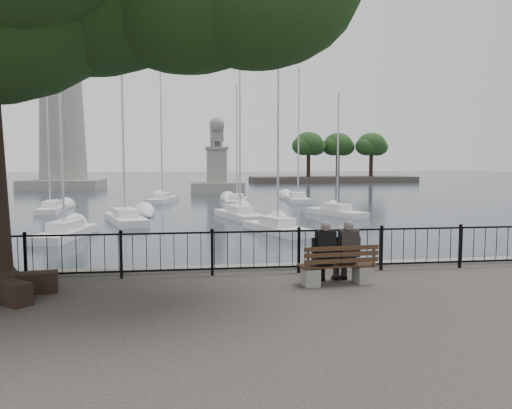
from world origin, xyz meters
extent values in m
cube|color=gray|center=(0.00, 3.00, -0.50)|extent=(200.00, 0.40, 1.20)
plane|color=#1E262E|center=(0.00, 103.00, -1.00)|extent=(260.00, 260.00, 0.00)
cube|color=black|center=(0.00, 2.50, 0.98)|extent=(22.00, 0.04, 0.04)
cube|color=black|center=(0.00, 2.50, 0.15)|extent=(22.00, 0.04, 0.04)
cube|color=slate|center=(0.97, 1.27, 0.18)|extent=(0.35, 0.43, 0.36)
cube|color=slate|center=(2.13, 1.38, 0.18)|extent=(0.35, 0.43, 0.36)
cube|color=#301E11|center=(1.55, 1.33, 0.40)|extent=(1.65, 0.59, 0.04)
cube|color=#301E11|center=(1.57, 1.08, 0.67)|extent=(1.61, 0.18, 0.36)
cube|color=black|center=(1.26, 1.31, 0.51)|extent=(0.35, 0.30, 0.22)
cube|color=black|center=(1.27, 1.21, 0.85)|extent=(0.41, 0.25, 0.54)
sphere|color=tan|center=(1.27, 1.25, 1.23)|extent=(0.21, 0.21, 0.21)
ellipsoid|color=slate|center=(1.27, 1.22, 1.26)|extent=(0.22, 0.22, 0.18)
cube|color=black|center=(1.24, 1.57, 0.20)|extent=(0.32, 0.42, 0.40)
cube|color=black|center=(1.77, 1.36, 0.51)|extent=(0.35, 0.30, 0.22)
cube|color=black|center=(1.78, 1.26, 0.85)|extent=(0.41, 0.25, 0.54)
sphere|color=tan|center=(1.78, 1.29, 1.23)|extent=(0.21, 0.21, 0.21)
ellipsoid|color=slate|center=(1.78, 1.27, 1.26)|extent=(0.22, 0.22, 0.18)
cube|color=black|center=(1.75, 1.62, 0.20)|extent=(0.32, 0.42, 0.40)
cube|color=gray|center=(-18.00, 62.00, -0.40)|extent=(9.86, 9.86, 1.40)
cone|color=slate|center=(-18.00, 62.00, 11.83)|extent=(6.31, 6.31, 23.66)
cylinder|color=gray|center=(-18.00, 62.00, 23.91)|extent=(6.50, 6.50, 0.50)
cube|color=gray|center=(2.00, 50.00, -0.40)|extent=(6.03, 6.03, 1.40)
cube|color=slate|center=(2.00, 50.00, 2.11)|extent=(2.21, 2.61, 4.02)
cube|color=gray|center=(2.00, 50.00, 4.27)|extent=(2.61, 3.00, 0.30)
cube|color=slate|center=(2.00, 50.30, 5.12)|extent=(1.31, 2.21, 1.41)
cube|color=slate|center=(2.00, 49.30, 5.82)|extent=(1.51, 1.00, 1.61)
sphere|color=slate|center=(2.00, 48.90, 6.93)|extent=(1.71, 1.71, 1.71)
cube|color=silver|center=(-7.26, 15.85, -0.90)|extent=(2.23, 5.27, 0.57)
cube|color=silver|center=(-7.26, 15.85, -0.40)|extent=(1.36, 2.22, 0.43)
cylinder|color=silver|center=(-7.26, 15.57, 3.84)|extent=(0.11, 0.11, 8.88)
cube|color=silver|center=(-5.16, 21.58, -0.90)|extent=(3.24, 6.04, 0.65)
cube|color=silver|center=(-5.16, 21.58, -0.40)|extent=(1.82, 2.62, 0.49)
cylinder|color=silver|center=(-5.16, 21.25, 5.31)|extent=(0.13, 0.13, 11.82)
cube|color=silver|center=(2.99, 16.22, -0.90)|extent=(3.04, 5.29, 0.57)
cube|color=silver|center=(2.99, 16.22, -0.40)|extent=(1.67, 2.31, 0.43)
cylinder|color=silver|center=(2.99, 15.93, 4.57)|extent=(0.11, 0.11, 10.34)
cube|color=silver|center=(8.47, 23.88, -0.90)|extent=(3.23, 5.20, 0.56)
cube|color=silver|center=(8.47, 23.88, -0.40)|extent=(1.74, 2.29, 0.42)
cylinder|color=silver|center=(8.47, 23.60, 3.28)|extent=(0.11, 0.11, 7.76)
cube|color=silver|center=(-11.28, 29.15, -0.90)|extent=(1.78, 5.19, 0.57)
cube|color=silver|center=(-11.28, 29.15, -0.40)|extent=(1.18, 2.15, 0.43)
cylinder|color=silver|center=(-11.28, 28.87, 4.35)|extent=(0.11, 0.11, 9.90)
cube|color=silver|center=(2.80, 34.67, -0.90)|extent=(2.54, 5.82, 0.63)
cube|color=silver|center=(2.80, 34.67, -0.40)|extent=(1.54, 2.46, 0.47)
cylinder|color=silver|center=(2.80, 34.35, 4.35)|extent=(0.13, 0.13, 9.91)
cube|color=silver|center=(8.56, 36.13, -0.90)|extent=(2.14, 6.18, 0.67)
cube|color=silver|center=(8.56, 36.13, -0.40)|extent=(1.42, 2.56, 0.51)
cylinder|color=silver|center=(8.56, 35.79, 5.25)|extent=(0.13, 0.13, 11.70)
cube|color=silver|center=(-3.72, 37.46, -0.90)|extent=(2.81, 5.99, 0.64)
cube|color=silver|center=(-3.72, 37.46, -0.40)|extent=(1.66, 2.55, 0.48)
cylinder|color=silver|center=(-3.72, 37.14, 5.66)|extent=(0.13, 0.13, 12.51)
cube|color=silver|center=(1.79, 22.88, -0.90)|extent=(3.00, 5.83, 0.62)
cube|color=silver|center=(1.79, 22.88, -0.40)|extent=(1.71, 2.51, 0.47)
cylinder|color=silver|center=(1.79, 22.57, 5.09)|extent=(0.12, 0.12, 11.37)
cube|color=#332E2A|center=(25.00, 80.00, -0.50)|extent=(30.00, 8.00, 1.20)
cylinder|color=black|center=(20.00, 78.00, 2.00)|extent=(0.70, 0.70, 4.00)
ellipsoid|color=#163513|center=(20.00, 78.00, 6.00)|extent=(5.20, 5.20, 4.16)
cylinder|color=black|center=(26.00, 80.00, 2.00)|extent=(0.70, 0.70, 4.00)
ellipsoid|color=#163513|center=(26.00, 80.00, 6.00)|extent=(5.20, 5.20, 4.16)
cylinder|color=black|center=(32.00, 79.00, 2.00)|extent=(0.70, 0.70, 4.00)
ellipsoid|color=#163513|center=(32.00, 79.00, 6.00)|extent=(5.20, 5.20, 4.16)
camera|label=1|loc=(-1.56, -8.64, 2.53)|focal=35.00mm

